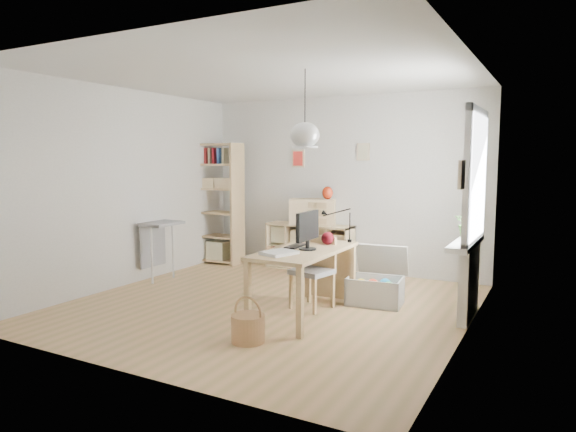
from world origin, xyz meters
The scene contains 20 objects.
ground centered at (0.00, 0.00, 0.00)m, with size 4.50×4.50×0.00m, color tan.
room_shell centered at (0.55, -0.15, 2.00)m, with size 4.50×4.50×4.50m.
window_unit centered at (2.23, 0.60, 1.55)m, with size 0.07×1.16×1.46m.
radiator centered at (2.19, 0.60, 0.40)m, with size 0.10×0.80×0.80m, color silver.
windowsill centered at (2.14, 0.60, 0.83)m, with size 0.22×1.20×0.06m, color white.
desk centered at (0.55, -0.15, 0.66)m, with size 0.70×1.50×0.75m.
cube_shelf centered at (-0.47, 2.08, 0.30)m, with size 1.40×0.38×0.72m.
tall_bookshelf centered at (-2.04, 1.80, 1.09)m, with size 0.80×0.38×2.00m.
side_table centered at (-2.04, 0.35, 0.67)m, with size 0.40×0.55×0.85m.
chair centered at (0.52, 0.18, 0.48)m, with size 0.49×0.49×0.84m.
wicker_basket centered at (0.46, -1.18, 0.15)m, with size 0.33×0.32×0.45m.
storage_chest centered at (1.11, 0.69, 0.22)m, with size 0.71×0.79×0.68m.
monitor centered at (0.60, -0.18, 0.99)m, with size 0.19×0.48×0.42m.
keyboard centered at (0.40, -0.06, 0.76)m, with size 0.13×0.36×0.02m, color black.
task_lamp centered at (0.65, 0.47, 1.01)m, with size 0.36×0.13×0.38m.
yarn_ball centered at (0.66, 0.24, 0.82)m, with size 0.15×0.15×0.15m, color #45090E.
paper_tray centered at (0.46, -0.57, 0.77)m, with size 0.27×0.34×0.03m, color white.
drawer_chest centered at (-0.40, 2.04, 0.92)m, with size 0.71×0.32×0.40m, color beige.
red_vase centered at (-0.15, 2.04, 1.22)m, with size 0.17×0.17×0.20m, color maroon.
potted_plant centered at (2.12, 0.85, 1.02)m, with size 0.29×0.25×0.32m, color #306425.
Camera 1 is at (3.05, -5.17, 1.74)m, focal length 32.00 mm.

